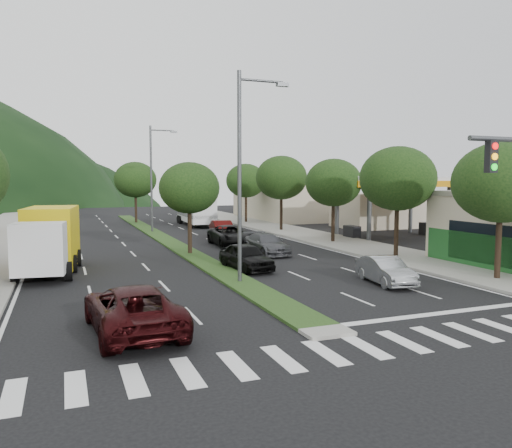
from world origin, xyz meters
name	(u,v)px	position (x,y,z in m)	size (l,w,h in m)	color
ground	(320,330)	(0.00, 0.00, 0.00)	(160.00, 160.00, 0.00)	black
sidewalk_right	(309,235)	(12.50, 25.00, 0.07)	(5.00, 90.00, 0.15)	gray
median	(162,238)	(0.00, 28.00, 0.06)	(1.60, 56.00, 0.12)	#233914
crosswalk	(353,349)	(0.00, -2.00, 0.01)	(19.00, 2.20, 0.01)	silver
gas_canopy	(392,184)	(19.00, 22.00, 4.65)	(12.20, 8.20, 5.25)	silver
bldg_right_far	(290,199)	(19.50, 44.00, 2.60)	(10.00, 16.00, 5.20)	beige
tree_r_a	(501,183)	(12.00, 4.00, 4.82)	(4.60, 4.60, 6.63)	black
tree_r_b	(398,179)	(12.00, 12.00, 5.04)	(4.80, 4.80, 6.94)	black
tree_r_c	(334,183)	(12.00, 20.00, 4.75)	(4.40, 4.40, 6.48)	black
tree_r_d	(281,178)	(12.00, 30.00, 5.18)	(5.00, 5.00, 7.17)	black
tree_r_e	(246,181)	(12.00, 40.00, 4.89)	(4.60, 4.60, 6.71)	black
tree_med_near	(189,188)	(0.00, 18.00, 4.43)	(4.00, 4.00, 6.02)	black
tree_med_far	(135,180)	(0.00, 44.00, 5.01)	(4.80, 4.80, 6.94)	black
streetlight_near	(244,166)	(0.21, 8.00, 5.58)	(2.60, 0.25, 10.00)	#47494C
streetlight_mid	(153,173)	(0.21, 33.00, 5.58)	(2.60, 0.25, 10.00)	#47494C
sedan_silver	(385,270)	(6.45, 5.40, 0.65)	(1.38, 3.95, 1.30)	#9EA1A6
suv_maroon	(133,308)	(-5.79, 2.00, 0.78)	(2.59, 5.62, 1.56)	black
car_queue_a	(246,257)	(1.54, 11.33, 0.73)	(1.73, 4.29, 1.46)	black
car_queue_b	(267,244)	(4.82, 16.33, 0.68)	(1.91, 4.70, 1.36)	#46474B
car_queue_c	(222,229)	(4.85, 26.33, 0.75)	(1.58, 4.53, 1.49)	#480D0C
car_queue_d	(231,236)	(3.98, 21.33, 0.77)	(2.55, 5.53, 1.54)	black
box_truck	(50,242)	(-8.52, 14.34, 1.64)	(3.43, 7.29, 3.47)	silver
motorhome	(196,209)	(5.79, 39.03, 1.84)	(3.15, 9.09, 3.45)	white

